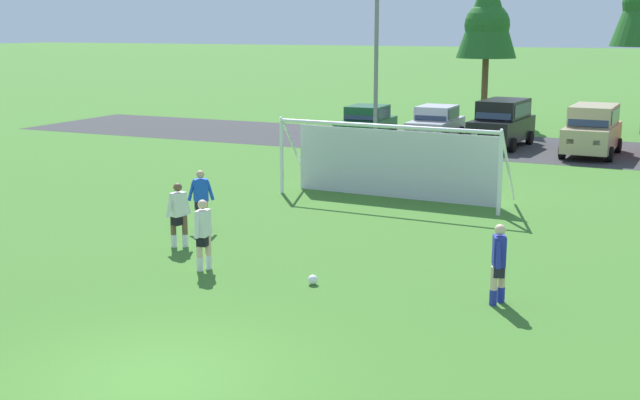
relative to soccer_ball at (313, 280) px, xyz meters
The scene contains 14 objects.
ground_plane 9.58m from the soccer_ball, 91.46° to the left, with size 400.00×400.00×0.00m, color #3D7028.
parking_lot_strip 22.47m from the soccer_ball, 90.62° to the left, with size 52.00×8.40×0.01m, color #333335.
soccer_ball is the anchor object (origin of this frame).
soccer_goal 9.46m from the soccer_ball, 99.23° to the left, with size 7.49×2.22×2.57m.
player_striker_near 2.82m from the soccer_ball, behind, with size 0.30×0.75×1.64m.
player_midfield_center 3.97m from the soccer_ball, ahead, with size 0.35×0.74×1.64m.
player_defender_far 4.67m from the soccer_ball, 162.07° to the left, with size 0.40×0.71×1.64m.
player_winger_left 5.89m from the soccer_ball, 146.61° to the left, with size 0.66×0.49×1.64m.
parked_car_slot_far_left 22.76m from the soccer_ball, 108.63° to the left, with size 2.14×4.25×1.72m.
parked_car_slot_left 23.29m from the soccer_ball, 100.41° to the left, with size 2.05×4.21×1.72m.
parked_car_slot_center_left 22.53m from the soccer_ball, 92.38° to the left, with size 2.40×4.73×2.16m.
parked_car_slot_center 21.71m from the soccer_ball, 81.58° to the left, with size 2.23×4.65×2.16m.
tree_left_edge 31.88m from the soccer_ball, 97.10° to the left, with size 3.35×3.35×8.92m.
street_lamp 19.17m from the soccer_ball, 106.38° to the left, with size 2.00×0.32×7.91m.
Camera 1 is at (7.49, -9.97, 5.46)m, focal length 46.32 mm.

